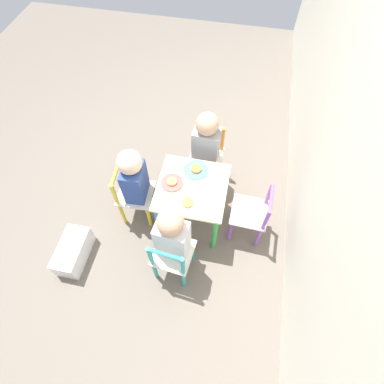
# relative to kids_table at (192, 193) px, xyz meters

# --- Properties ---
(ground_plane) EXTENTS (6.00, 6.00, 0.00)m
(ground_plane) POSITION_rel_kids_table_xyz_m (0.00, 0.00, -0.38)
(ground_plane) COLOR #6B6056
(house_wall) EXTENTS (6.00, 0.06, 2.60)m
(house_wall) POSITION_rel_kids_table_xyz_m (0.00, 0.79, 0.92)
(house_wall) COLOR beige
(house_wall) RESTS_ON ground_plane
(kids_table) EXTENTS (0.48, 0.48, 0.47)m
(kids_table) POSITION_rel_kids_table_xyz_m (0.00, 0.00, 0.00)
(kids_table) COLOR beige
(kids_table) RESTS_ON ground_plane
(chair_orange) EXTENTS (0.28, 0.28, 0.53)m
(chair_orange) POSITION_rel_kids_table_xyz_m (-0.45, 0.03, -0.12)
(chair_orange) COLOR silver
(chair_orange) RESTS_ON ground_plane
(chair_teal) EXTENTS (0.28, 0.28, 0.53)m
(chair_teal) POSITION_rel_kids_table_xyz_m (0.45, -0.04, -0.12)
(chair_teal) COLOR silver
(chair_teal) RESTS_ON ground_plane
(chair_yellow) EXTENTS (0.28, 0.28, 0.53)m
(chair_yellow) POSITION_rel_kids_table_xyz_m (0.03, -0.45, -0.12)
(chair_yellow) COLOR silver
(chair_yellow) RESTS_ON ground_plane
(chair_purple) EXTENTS (0.27, 0.27, 0.53)m
(chair_purple) POSITION_rel_kids_table_xyz_m (0.02, 0.45, -0.12)
(chair_purple) COLOR silver
(chair_purple) RESTS_ON ground_plane
(child_left) EXTENTS (0.22, 0.21, 0.76)m
(child_left) POSITION_rel_kids_table_xyz_m (-0.39, 0.03, 0.08)
(child_left) COLOR #7A6B5B
(child_left) RESTS_ON ground_plane
(child_right) EXTENTS (0.22, 0.21, 0.79)m
(child_right) POSITION_rel_kids_table_xyz_m (0.39, -0.04, 0.09)
(child_right) COLOR #38383D
(child_right) RESTS_ON ground_plane
(child_front) EXTENTS (0.21, 0.22, 0.76)m
(child_front) POSITION_rel_kids_table_xyz_m (0.02, -0.39, 0.08)
(child_front) COLOR #7A6B5B
(child_front) RESTS_ON ground_plane
(plate_left) EXTENTS (0.18, 0.18, 0.03)m
(plate_left) POSITION_rel_kids_table_xyz_m (-0.14, 0.00, 0.10)
(plate_left) COLOR #4C9EE0
(plate_left) RESTS_ON kids_table
(plate_right) EXTENTS (0.17, 0.17, 0.03)m
(plate_right) POSITION_rel_kids_table_xyz_m (0.14, 0.00, 0.10)
(plate_right) COLOR white
(plate_right) RESTS_ON kids_table
(plate_front) EXTENTS (0.15, 0.15, 0.03)m
(plate_front) POSITION_rel_kids_table_xyz_m (-0.00, -0.14, 0.10)
(plate_front) COLOR #E54C47
(plate_front) RESTS_ON kids_table
(storage_bin) EXTENTS (0.35, 0.17, 0.18)m
(storage_bin) POSITION_rel_kids_table_xyz_m (0.50, -0.80, -0.29)
(storage_bin) COLOR silver
(storage_bin) RESTS_ON ground_plane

